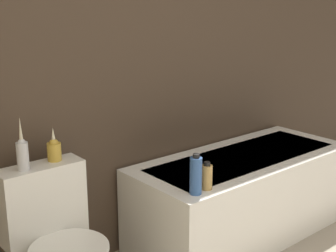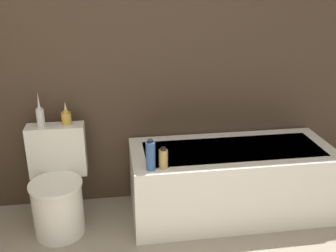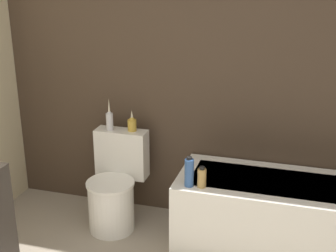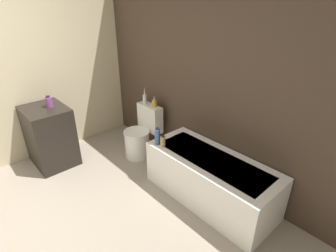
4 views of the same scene
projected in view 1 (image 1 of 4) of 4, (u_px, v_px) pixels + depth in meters
name	position (u px, v px, depth m)	size (l,w,h in m)	color
wall_back_tiled	(117.00, 42.00, 2.68)	(6.40, 0.06, 2.60)	#423326
bathtub	(242.00, 195.00, 3.11)	(1.55, 0.65, 0.55)	white
vase_gold	(22.00, 153.00, 2.21)	(0.06, 0.06, 0.26)	silver
vase_silver	(54.00, 149.00, 2.35)	(0.07, 0.07, 0.17)	gold
shampoo_bottle_tall	(196.00, 175.00, 2.43)	(0.06, 0.06, 0.22)	#335999
shampoo_bottle_short	(207.00, 177.00, 2.50)	(0.06, 0.06, 0.15)	tan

